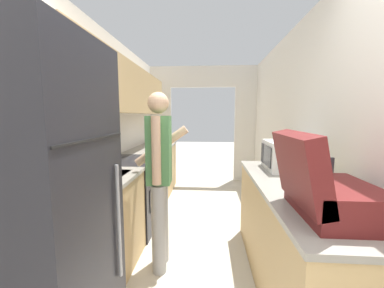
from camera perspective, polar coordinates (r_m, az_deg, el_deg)
name	(u,v)px	position (r m, az deg, el deg)	size (l,w,h in m)	color
wall_left	(102,113)	(2.95, -21.07, 6.94)	(0.38, 6.91, 2.50)	white
wall_right	(317,136)	(2.55, 28.08, 1.67)	(0.06, 6.91, 2.50)	white
wall_far_with_doorway	(203,117)	(5.22, 2.59, 6.64)	(2.70, 0.06, 2.50)	white
counter_left	(141,183)	(3.60, -12.25, -9.31)	(0.62, 3.36, 0.90)	tan
counter_right	(294,237)	(2.25, 23.39, -20.00)	(0.62, 1.95, 0.90)	tan
refrigerator	(35,213)	(1.58, -33.76, -13.64)	(0.74, 0.71, 1.85)	black
range_oven	(131,194)	(3.17, -14.56, -11.57)	(0.66, 0.80, 1.04)	black
person	(159,176)	(2.21, -7.89, -7.77)	(0.53, 0.38, 1.66)	#9E9E9E
suitcase	(323,188)	(1.51, 29.14, -9.38)	(0.49, 0.56, 0.47)	#5B1919
microwave	(286,155)	(2.59, 21.79, -2.58)	(0.40, 0.49, 0.29)	white
book_stack	(304,182)	(2.09, 25.54, -8.21)	(0.24, 0.26, 0.06)	white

